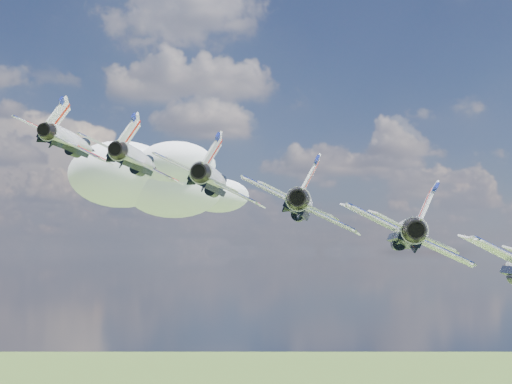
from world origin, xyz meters
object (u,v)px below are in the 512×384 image
object	(u,v)px
jet_2	(214,180)
jet_1	(138,160)
jet_0	(72,142)
jet_3	(302,205)
jet_4	(405,233)

from	to	relation	value
jet_2	jet_1	bearing A→B (deg)	155.15
jet_1	jet_2	distance (m)	10.38
jet_0	jet_3	distance (m)	31.14
jet_0	jet_1	bearing A→B (deg)	-24.85
jet_0	jet_4	distance (m)	41.51
jet_0	jet_2	world-z (taller)	jet_0
jet_1	jet_3	bearing A→B (deg)	-24.85
jet_2	jet_3	bearing A→B (deg)	-24.85
jet_1	jet_4	xyz separation A→B (m)	(21.23, -21.18, -8.37)
jet_3	jet_0	bearing A→B (deg)	155.15
jet_3	jet_1	bearing A→B (deg)	155.15
jet_2	jet_4	size ratio (longest dim) A/B	1.00
jet_4	jet_2	bearing A→B (deg)	155.15
jet_2	jet_3	distance (m)	10.38
jet_3	jet_4	distance (m)	10.38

